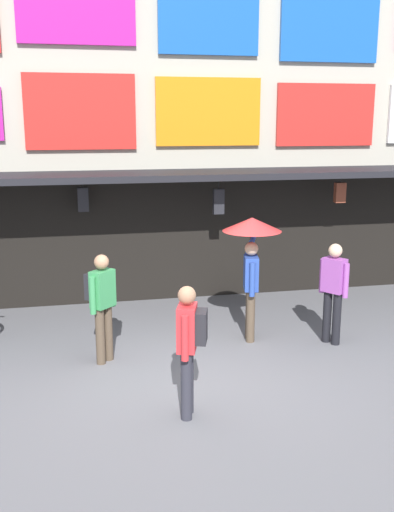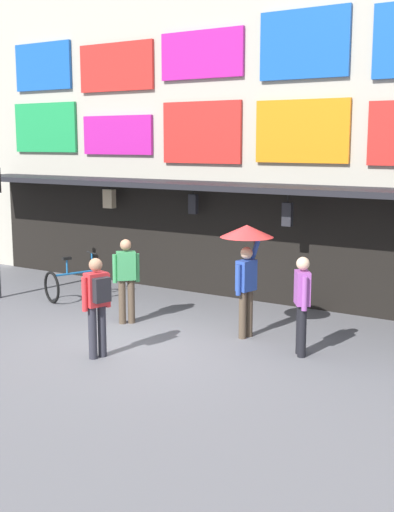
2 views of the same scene
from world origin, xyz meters
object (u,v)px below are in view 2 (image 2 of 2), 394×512
object	(u,v)px
pedestrian_in_green	(126,274)
pedestrian_in_white	(302,300)
bicycle_parked	(74,283)
pedestrian_in_black	(97,300)
pedestrian_with_umbrella	(247,249)

from	to	relation	value
pedestrian_in_green	pedestrian_in_white	size ratio (longest dim) A/B	1.00
bicycle_parked	pedestrian_in_green	distance (m)	2.48
pedestrian_in_green	pedestrian_in_black	distance (m)	2.16
pedestrian_with_umbrella	pedestrian_in_green	size ratio (longest dim) A/B	1.24
bicycle_parked	pedestrian_in_black	world-z (taller)	pedestrian_in_black
bicycle_parked	pedestrian_in_white	world-z (taller)	pedestrian_in_white
bicycle_parked	pedestrian_in_white	size ratio (longest dim) A/B	0.80
pedestrian_in_black	pedestrian_in_green	bearing A→B (deg)	116.02
pedestrian_with_umbrella	pedestrian_in_green	distance (m)	2.57
pedestrian_in_green	pedestrian_in_black	size ratio (longest dim) A/B	1.00
pedestrian_with_umbrella	pedestrian_in_black	world-z (taller)	pedestrian_with_umbrella
pedestrian_in_green	pedestrian_in_black	xyz separation A→B (m)	(0.95, -1.94, 0.00)
bicycle_parked	pedestrian_with_umbrella	distance (m)	4.88
pedestrian_with_umbrella	pedestrian_in_black	bearing A→B (deg)	-122.75
bicycle_parked	pedestrian_with_umbrella	xyz separation A→B (m)	(4.69, -0.51, 1.25)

